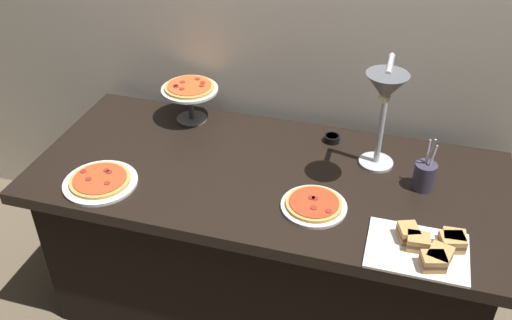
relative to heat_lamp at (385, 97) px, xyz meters
The scene contains 10 objects.
ground_plane 1.21m from the heat_lamp, behind, with size 8.00×8.00×0.00m, color brown.
back_wall 0.61m from the heat_lamp, 132.33° to the left, with size 4.40×0.04×2.40m, color beige.
buffet_table 0.86m from the heat_lamp, behind, with size 1.90×0.84×0.76m.
heat_lamp is the anchor object (origin of this frame).
pizza_plate_front 0.47m from the heat_lamp, 130.94° to the right, with size 0.25×0.25×0.03m.
pizza_plate_center 1.12m from the heat_lamp, 163.19° to the right, with size 0.29×0.29×0.03m.
pizza_plate_raised_stand 0.92m from the heat_lamp, 163.68° to the left, with size 0.25×0.25×0.18m.
sandwich_platter 0.54m from the heat_lamp, 57.32° to the right, with size 0.34×0.25×0.06m.
sauce_cup_near 0.48m from the heat_lamp, 129.52° to the left, with size 0.07×0.07×0.03m.
utensil_holder 0.37m from the heat_lamp, ahead, with size 0.08×0.08×0.23m.
Camera 1 is at (0.45, -1.74, 2.08)m, focal length 39.02 mm.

